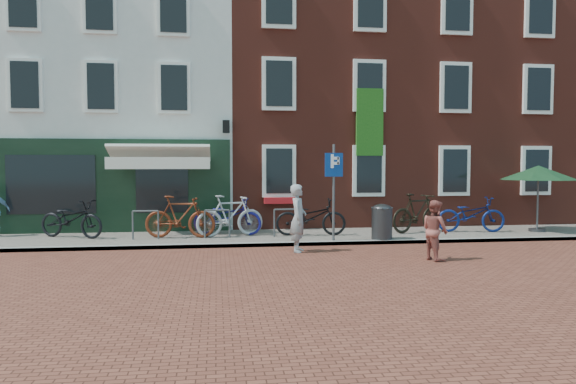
{
  "coord_description": "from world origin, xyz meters",
  "views": [
    {
      "loc": [
        -1.51,
        -13.77,
        2.2
      ],
      "look_at": [
        0.45,
        0.43,
        1.45
      ],
      "focal_mm": 32.43,
      "sensor_mm": 36.0,
      "label": 1
    }
  ],
  "objects": [
    {
      "name": "parasol",
      "position": [
        8.51,
        1.32,
        2.04
      ],
      "size": [
        2.33,
        2.33,
        2.18
      ],
      "color": "#4C4C4F",
      "rests_on": "sidewalk"
    },
    {
      "name": "bicycle_5",
      "position": [
        4.67,
        1.62,
        0.71
      ],
      "size": [
        2.09,
        1.31,
        1.22
      ],
      "primitive_type": "imported",
      "rotation": [
        0.0,
        0.0,
        1.97
      ],
      "color": "black",
      "rests_on": "sidewalk"
    },
    {
      "name": "litter_bin",
      "position": [
        3.1,
        0.3,
        0.65
      ],
      "size": [
        0.58,
        0.58,
        1.06
      ],
      "color": "#2F2F31",
      "rests_on": "sidewalk"
    },
    {
      "name": "bicycle_6",
      "position": [
        6.35,
        1.47,
        0.65
      ],
      "size": [
        2.18,
        1.07,
        1.1
      ],
      "primitive_type": "imported",
      "rotation": [
        0.0,
        0.0,
        1.4
      ],
      "color": "navy",
      "rests_on": "sidewalk"
    },
    {
      "name": "sidewalk",
      "position": [
        1.0,
        1.5,
        0.05
      ],
      "size": [
        24.0,
        3.0,
        0.1
      ],
      "primitive_type": "cube",
      "color": "slate",
      "rests_on": "ground"
    },
    {
      "name": "bicycle_3",
      "position": [
        -1.13,
        1.49,
        0.71
      ],
      "size": [
        2.1,
        1.06,
        1.22
      ],
      "primitive_type": "imported",
      "rotation": [
        0.0,
        0.0,
        1.82
      ],
      "color": "#AEAEB1",
      "rests_on": "sidewalk"
    },
    {
      "name": "woman",
      "position": [
        0.53,
        -0.87,
        0.85
      ],
      "size": [
        0.56,
        0.71,
        1.71
      ],
      "primitive_type": "imported",
      "rotation": [
        0.0,
        0.0,
        1.3
      ],
      "color": "gray",
      "rests_on": "ground"
    },
    {
      "name": "ground",
      "position": [
        0.0,
        0.0,
        0.0
      ],
      "size": [
        80.0,
        80.0,
        0.0
      ],
      "primitive_type": "plane",
      "color": "brown"
    },
    {
      "name": "parking_sign",
      "position": [
        1.69,
        0.24,
        1.82
      ],
      "size": [
        0.5,
        0.07,
        2.66
      ],
      "color": "#4C4C4F",
      "rests_on": "sidewalk"
    },
    {
      "name": "bicycle_1",
      "position": [
        -2.55,
        1.37,
        0.71
      ],
      "size": [
        2.08,
        0.85,
        1.22
      ],
      "primitive_type": "imported",
      "rotation": [
        0.0,
        0.0,
        1.43
      ],
      "color": "#602411",
      "rests_on": "sidewalk"
    },
    {
      "name": "building_brick_right",
      "position": [
        8.0,
        7.0,
        5.0
      ],
      "size": [
        6.0,
        8.0,
        10.0
      ],
      "primitive_type": "cube",
      "color": "maroon",
      "rests_on": "ground"
    },
    {
      "name": "building_brick_mid",
      "position": [
        2.0,
        7.0,
        5.0
      ],
      "size": [
        6.0,
        8.0,
        10.0
      ],
      "primitive_type": "cube",
      "color": "maroon",
      "rests_on": "ground"
    },
    {
      "name": "bicycle_0",
      "position": [
        -5.65,
        1.82,
        0.65
      ],
      "size": [
        2.2,
        1.54,
        1.1
      ],
      "primitive_type": "imported",
      "rotation": [
        0.0,
        0.0,
        1.13
      ],
      "color": "black",
      "rests_on": "sidewalk"
    },
    {
      "name": "bicycle_2",
      "position": [
        -1.2,
        1.85,
        0.65
      ],
      "size": [
        2.2,
        1.25,
        1.1
      ],
      "primitive_type": "imported",
      "rotation": [
        0.0,
        0.0,
        1.31
      ],
      "color": "navy",
      "rests_on": "sidewalk"
    },
    {
      "name": "building_stucco",
      "position": [
        -5.0,
        7.0,
        4.5
      ],
      "size": [
        8.0,
        8.0,
        9.0
      ],
      "primitive_type": "cube",
      "color": "silver",
      "rests_on": "ground"
    },
    {
      "name": "bicycle_4",
      "position": [
        1.26,
        1.38,
        0.65
      ],
      "size": [
        2.15,
        0.93,
        1.1
      ],
      "primitive_type": "imported",
      "rotation": [
        0.0,
        0.0,
        1.47
      ],
      "color": "black",
      "rests_on": "sidewalk"
    },
    {
      "name": "boy",
      "position": [
        3.48,
        -2.42,
        0.7
      ],
      "size": [
        0.68,
        0.78,
        1.39
      ],
      "primitive_type": "imported",
      "rotation": [
        0.0,
        0.0,
        1.82
      ],
      "color": "#974B42",
      "rests_on": "ground"
    }
  ]
}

